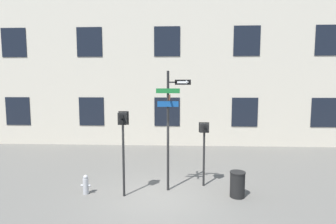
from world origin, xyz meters
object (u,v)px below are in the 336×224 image
(pedestrian_signal_right, at_px, (204,137))
(fire_hydrant, at_px, (86,185))
(pedestrian_signal_left, at_px, (123,131))
(trash_bin, at_px, (237,184))
(street_sign_pole, at_px, (170,120))

(pedestrian_signal_right, bearing_deg, fire_hydrant, -167.34)
(pedestrian_signal_left, relative_size, trash_bin, 3.33)
(pedestrian_signal_left, distance_m, trash_bin, 4.32)
(street_sign_pole, xyz_separation_m, pedestrian_signal_right, (1.28, 0.47, -0.69))
(pedestrian_signal_left, distance_m, fire_hydrant, 2.39)
(street_sign_pole, distance_m, trash_bin, 3.21)
(street_sign_pole, relative_size, trash_bin, 4.90)
(pedestrian_signal_left, bearing_deg, trash_bin, 1.71)
(street_sign_pole, xyz_separation_m, fire_hydrant, (-2.94, -0.47, -2.25))
(pedestrian_signal_left, xyz_separation_m, pedestrian_signal_right, (2.83, 1.06, -0.39))
(street_sign_pole, bearing_deg, trash_bin, -11.35)
(street_sign_pole, relative_size, pedestrian_signal_right, 1.78)
(street_sign_pole, relative_size, fire_hydrant, 6.25)
(fire_hydrant, xyz_separation_m, trash_bin, (5.29, 0.00, 0.11))
(pedestrian_signal_right, bearing_deg, pedestrian_signal_left, -159.48)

